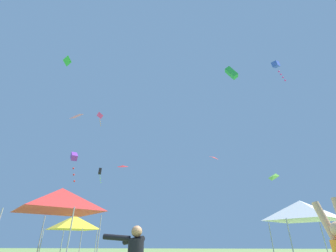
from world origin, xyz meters
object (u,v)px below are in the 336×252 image
Objects in this scene: canopy_tent_yellow at (74,222)px; kite_pink_diamond at (76,116)px; canopy_tent_white at (302,210)px; kite_lime_diamond at (273,176)px; kite_red_diamond at (214,157)px; kite_purple_box at (74,157)px; kite_green_box at (231,73)px; canopy_tent_red at (60,200)px; kite_red_delta at (123,166)px; kite_black_box at (100,172)px; kite_green_diamond at (67,61)px; kite_magenta_diamond at (100,116)px; kite_blue_box at (276,65)px.

canopy_tent_yellow is 1.93× the size of kite_pink_diamond.
canopy_tent_white is 2.45× the size of kite_lime_diamond.
kite_lime_diamond is 1.13× the size of kite_red_diamond.
kite_purple_box reaches higher than canopy_tent_yellow.
kite_lime_diamond is at bearing 6.61° from kite_pink_diamond.
canopy_tent_red is at bearing -149.98° from kite_green_box.
kite_red_delta is (-16.20, 0.89, 1.85)m from kite_lime_diamond.
kite_black_box reaches higher than canopy_tent_red.
kite_purple_box is 1.80× the size of kite_red_delta.
kite_purple_box is at bearing -74.28° from kite_black_box.
canopy_tent_red is 2.75× the size of kite_lime_diamond.
canopy_tent_red is 2.71× the size of kite_green_diamond.
kite_red_delta is at bearing 139.06° from canopy_tent_white.
kite_red_delta is (-11.92, 7.90, -6.14)m from kite_green_box.
canopy_tent_red reaches higher than canopy_tent_yellow.
kite_green_box is at bearing -15.08° from kite_pink_diamond.
kite_pink_diamond reaches higher than canopy_tent_white.
kite_red_diamond is (-2.90, 12.24, 7.25)m from canopy_tent_white.
kite_green_diamond is at bearing -176.25° from kite_red_diamond.
kite_lime_diamond is at bearing -0.26° from kite_green_diamond.
kite_blue_box is at bearing -40.08° from kite_magenta_diamond.
kite_lime_diamond is at bearing -3.14° from kite_red_delta.
kite_red_delta is 0.64× the size of kite_magenta_diamond.
canopy_tent_white is 2.54× the size of kite_red_delta.
canopy_tent_yellow is at bearing 107.79° from canopy_tent_red.
canopy_tent_yellow is 1.51× the size of kite_blue_box.
canopy_tent_yellow is 17.73m from kite_blue_box.
kite_red_delta is at bearing 4.58° from kite_green_diamond.
kite_red_diamond is (-5.62, 1.44, 2.73)m from kite_lime_diamond.
kite_pink_diamond is at bearing 155.39° from kite_blue_box.
kite_magenta_diamond is 0.87× the size of kite_black_box.
kite_lime_diamond is at bearing 78.97° from kite_blue_box.
kite_purple_box is (-14.55, 2.48, 4.29)m from canopy_tent_white.
kite_green_box is 0.65× the size of kite_magenta_diamond.
kite_green_diamond reaches higher than canopy_tent_white.
kite_lime_diamond reaches higher than kite_purple_box.
kite_blue_box reaches higher than canopy_tent_white.
canopy_tent_red is at bearing -72.21° from canopy_tent_yellow.
kite_pink_diamond is (-6.30, 10.69, 11.09)m from canopy_tent_red.
kite_red_diamond is at bearing 165.62° from kite_lime_diamond.
kite_black_box reaches higher than kite_lime_diamond.
canopy_tent_white is at bearing -25.31° from kite_green_diamond.
kite_red_delta is 10.63m from kite_red_diamond.
kite_red_delta is 7.87m from kite_pink_diamond.
kite_pink_diamond is at bearing 120.49° from canopy_tent_red.
kite_lime_diamond is 0.99× the size of kite_green_diamond.
kite_lime_diamond is at bearing 58.61° from kite_green_box.
kite_green_box is 17.55m from kite_pink_diamond.
canopy_tent_white is 1.41× the size of kite_purple_box.
kite_black_box reaches higher than kite_red_diamond.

